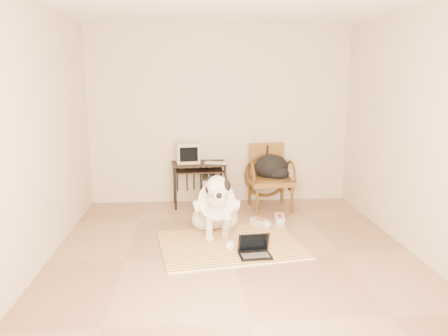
{
  "coord_description": "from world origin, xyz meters",
  "views": [
    {
      "loc": [
        -0.45,
        -4.46,
        1.92
      ],
      "look_at": [
        -0.06,
        0.64,
        0.86
      ],
      "focal_mm": 35.0,
      "sensor_mm": 36.0,
      "label": 1
    }
  ],
  "objects": [
    {
      "name": "computer_desk",
      "position": [
        -0.34,
        1.98,
        0.58
      ],
      "size": [
        0.84,
        0.51,
        0.67
      ],
      "color": "black",
      "rests_on": "floor"
    },
    {
      "name": "pc_tower",
      "position": [
        -0.19,
        1.97,
        0.22
      ],
      "size": [
        0.21,
        0.48,
        0.45
      ],
      "color": "#474749",
      "rests_on": "floor"
    },
    {
      "name": "desk_keyboard",
      "position": [
        -0.08,
        1.91,
        0.68
      ],
      "size": [
        0.37,
        0.22,
        0.02
      ],
      "primitive_type": "cube",
      "rotation": [
        0.0,
        0.0,
        -0.28
      ],
      "color": "#B4AA8D",
      "rests_on": "computer_desk"
    },
    {
      "name": "sneaker_right",
      "position": [
        0.72,
        1.05,
        0.05
      ],
      "size": [
        0.17,
        0.33,
        0.11
      ],
      "color": "white",
      "rests_on": "floor"
    },
    {
      "name": "backpack",
      "position": [
        0.75,
        1.8,
        0.61
      ],
      "size": [
        0.51,
        0.44,
        0.37
      ],
      "color": "black",
      "rests_on": "rattan_chair"
    },
    {
      "name": "dog",
      "position": [
        -0.16,
        0.69,
        0.35
      ],
      "size": [
        0.59,
        1.23,
        0.89
      ],
      "color": "silver",
      "rests_on": "rug"
    },
    {
      "name": "wall_right",
      "position": [
        2.0,
        0.0,
        1.35
      ],
      "size": [
        0.0,
        4.5,
        4.5
      ],
      "primitive_type": "plane",
      "rotation": [
        1.57,
        0.0,
        -1.57
      ],
      "color": "beige",
      "rests_on": "floor"
    },
    {
      "name": "wall_left",
      "position": [
        -2.0,
        0.0,
        1.35
      ],
      "size": [
        0.0,
        4.5,
        4.5
      ],
      "primitive_type": "plane",
      "rotation": [
        1.57,
        0.0,
        1.57
      ],
      "color": "beige",
      "rests_on": "floor"
    },
    {
      "name": "sneaker_left",
      "position": [
        0.44,
        0.95,
        0.05
      ],
      "size": [
        0.27,
        0.31,
        0.1
      ],
      "color": "white",
      "rests_on": "floor"
    },
    {
      "name": "crt_monitor",
      "position": [
        -0.5,
        2.01,
        0.82
      ],
      "size": [
        0.37,
        0.36,
        0.3
      ],
      "color": "#B4AA8D",
      "rests_on": "computer_desk"
    },
    {
      "name": "laptop",
      "position": [
        0.22,
        -0.03,
        0.08
      ],
      "size": [
        0.36,
        0.28,
        0.24
      ],
      "color": "black",
      "rests_on": "rug"
    },
    {
      "name": "rattan_chair",
      "position": [
        0.71,
        1.82,
        0.48
      ],
      "size": [
        0.67,
        0.65,
        0.95
      ],
      "color": "brown",
      "rests_on": "floor"
    },
    {
      "name": "wall_front",
      "position": [
        0.0,
        -2.25,
        1.35
      ],
      "size": [
        4.5,
        0.0,
        4.5
      ],
      "primitive_type": "plane",
      "rotation": [
        -1.57,
        0.0,
        0.0
      ],
      "color": "beige",
      "rests_on": "floor"
    },
    {
      "name": "floor",
      "position": [
        0.0,
        0.0,
        0.0
      ],
      "size": [
        4.5,
        4.5,
        0.0
      ],
      "primitive_type": "plane",
      "color": "#92735A",
      "rests_on": "ground"
    },
    {
      "name": "rug",
      "position": [
        -0.01,
        0.33,
        0.01
      ],
      "size": [
        1.77,
        1.46,
        0.02
      ],
      "color": "#B9751D",
      "rests_on": "floor"
    },
    {
      "name": "wall_back",
      "position": [
        0.0,
        2.25,
        1.35
      ],
      "size": [
        4.5,
        0.0,
        4.5
      ],
      "primitive_type": "plane",
      "rotation": [
        1.57,
        0.0,
        0.0
      ],
      "color": "beige",
      "rests_on": "floor"
    }
  ]
}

